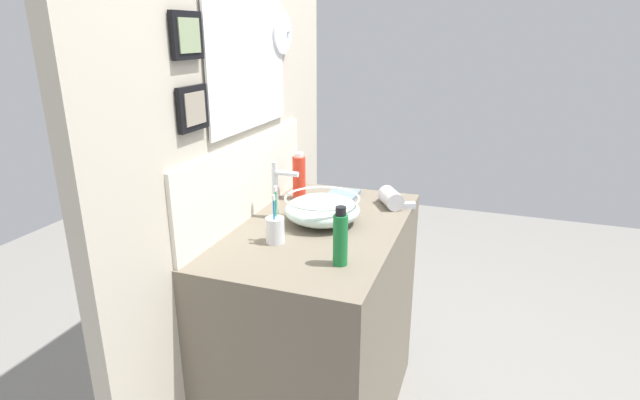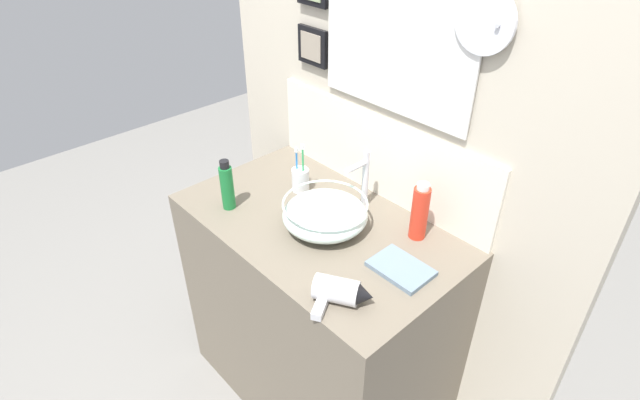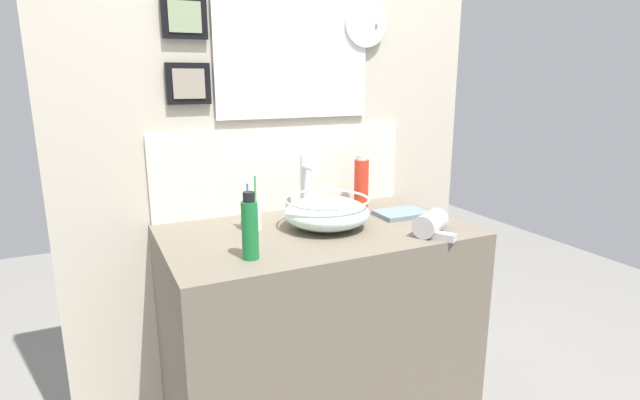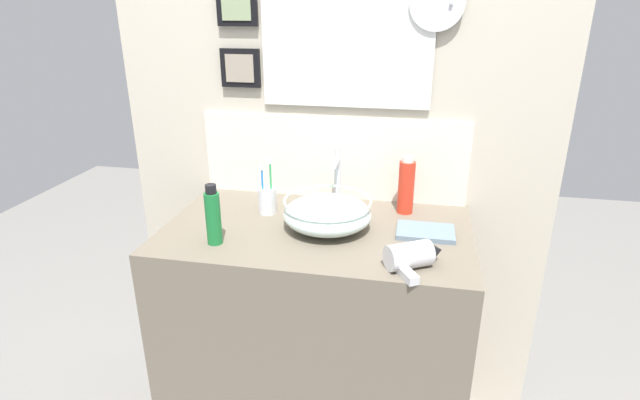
{
  "view_description": "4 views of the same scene",
  "coord_description": "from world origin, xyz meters",
  "px_view_note": "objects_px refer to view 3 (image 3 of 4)",
  "views": [
    {
      "loc": [
        -1.66,
        -0.59,
        1.61
      ],
      "look_at": [
        0.01,
        0.0,
        1.01
      ],
      "focal_mm": 28.0,
      "sensor_mm": 36.0,
      "label": 1
    },
    {
      "loc": [
        1.03,
        -0.94,
        1.95
      ],
      "look_at": [
        0.01,
        0.0,
        1.01
      ],
      "focal_mm": 28.0,
      "sensor_mm": 36.0,
      "label": 2
    },
    {
      "loc": [
        -0.68,
        -1.45,
        1.41
      ],
      "look_at": [
        0.01,
        0.0,
        1.01
      ],
      "focal_mm": 28.0,
      "sensor_mm": 36.0,
      "label": 3
    },
    {
      "loc": [
        0.31,
        -1.48,
        1.6
      ],
      "look_at": [
        0.01,
        0.0,
        1.01
      ],
      "focal_mm": 28.0,
      "sensor_mm": 36.0,
      "label": 4
    }
  ],
  "objects_px": {
    "hair_drier": "(433,223)",
    "shampoo_bottle": "(361,182)",
    "faucet": "(305,181)",
    "toothbrush_cup": "(252,215)",
    "glass_bowl_sink": "(327,212)",
    "spray_bottle": "(250,228)",
    "hand_towel": "(401,213)"
  },
  "relations": [
    {
      "from": "hair_drier",
      "to": "toothbrush_cup",
      "type": "height_order",
      "value": "toothbrush_cup"
    },
    {
      "from": "faucet",
      "to": "toothbrush_cup",
      "type": "xyz_separation_m",
      "value": [
        -0.23,
        -0.09,
        -0.08
      ]
    },
    {
      "from": "hair_drier",
      "to": "shampoo_bottle",
      "type": "height_order",
      "value": "shampoo_bottle"
    },
    {
      "from": "glass_bowl_sink",
      "to": "spray_bottle",
      "type": "relative_size",
      "value": 1.5
    },
    {
      "from": "toothbrush_cup",
      "to": "spray_bottle",
      "type": "bearing_deg",
      "value": -108.85
    },
    {
      "from": "glass_bowl_sink",
      "to": "spray_bottle",
      "type": "distance_m",
      "value": 0.37
    },
    {
      "from": "faucet",
      "to": "hand_towel",
      "type": "distance_m",
      "value": 0.38
    },
    {
      "from": "hair_drier",
      "to": "shampoo_bottle",
      "type": "distance_m",
      "value": 0.41
    },
    {
      "from": "faucet",
      "to": "hair_drier",
      "type": "relative_size",
      "value": 1.19
    },
    {
      "from": "glass_bowl_sink",
      "to": "hair_drier",
      "type": "distance_m",
      "value": 0.35
    },
    {
      "from": "faucet",
      "to": "hair_drier",
      "type": "xyz_separation_m",
      "value": [
        0.28,
        -0.39,
        -0.09
      ]
    },
    {
      "from": "faucet",
      "to": "spray_bottle",
      "type": "distance_m",
      "value": 0.48
    },
    {
      "from": "hand_towel",
      "to": "hair_drier",
      "type": "bearing_deg",
      "value": -98.48
    },
    {
      "from": "glass_bowl_sink",
      "to": "hand_towel",
      "type": "relative_size",
      "value": 1.58
    },
    {
      "from": "faucet",
      "to": "hand_towel",
      "type": "relative_size",
      "value": 1.22
    },
    {
      "from": "hair_drier",
      "to": "faucet",
      "type": "bearing_deg",
      "value": 126.14
    },
    {
      "from": "faucet",
      "to": "hair_drier",
      "type": "bearing_deg",
      "value": -53.86
    },
    {
      "from": "toothbrush_cup",
      "to": "hand_towel",
      "type": "relative_size",
      "value": 1.09
    },
    {
      "from": "glass_bowl_sink",
      "to": "shampoo_bottle",
      "type": "height_order",
      "value": "shampoo_bottle"
    },
    {
      "from": "toothbrush_cup",
      "to": "spray_bottle",
      "type": "relative_size",
      "value": 1.04
    },
    {
      "from": "shampoo_bottle",
      "to": "hand_towel",
      "type": "relative_size",
      "value": 1.13
    },
    {
      "from": "hair_drier",
      "to": "spray_bottle",
      "type": "bearing_deg",
      "value": 176.77
    },
    {
      "from": "toothbrush_cup",
      "to": "spray_bottle",
      "type": "distance_m",
      "value": 0.28
    },
    {
      "from": "hair_drier",
      "to": "toothbrush_cup",
      "type": "xyz_separation_m",
      "value": [
        -0.52,
        0.3,
        0.01
      ]
    },
    {
      "from": "faucet",
      "to": "hair_drier",
      "type": "distance_m",
      "value": 0.49
    },
    {
      "from": "toothbrush_cup",
      "to": "shampoo_bottle",
      "type": "bearing_deg",
      "value": 11.8
    },
    {
      "from": "spray_bottle",
      "to": "glass_bowl_sink",
      "type": "bearing_deg",
      "value": 27.66
    },
    {
      "from": "faucet",
      "to": "spray_bottle",
      "type": "xyz_separation_m",
      "value": [
        -0.32,
        -0.36,
        -0.04
      ]
    },
    {
      "from": "spray_bottle",
      "to": "shampoo_bottle",
      "type": "bearing_deg",
      "value": 32.66
    },
    {
      "from": "hair_drier",
      "to": "spray_bottle",
      "type": "distance_m",
      "value": 0.61
    },
    {
      "from": "glass_bowl_sink",
      "to": "hand_towel",
      "type": "bearing_deg",
      "value": 4.18
    },
    {
      "from": "hair_drier",
      "to": "hand_towel",
      "type": "height_order",
      "value": "hair_drier"
    }
  ]
}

